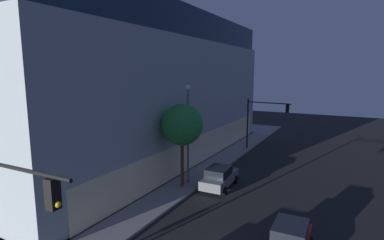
{
  "coord_description": "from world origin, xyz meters",
  "views": [
    {
      "loc": [
        -11.08,
        -4.23,
        9.17
      ],
      "look_at": [
        7.03,
        5.52,
        5.91
      ],
      "focal_mm": 28.1,
      "sensor_mm": 36.0,
      "label": 1
    }
  ],
  "objects_px": {
    "street_lamp_sidewalk": "(188,122)",
    "sidewalk_tree": "(182,125)",
    "modern_building": "(96,86)",
    "car_grey": "(220,177)",
    "traffic_light_far_corner": "(262,116)"
  },
  "relations": [
    {
      "from": "street_lamp_sidewalk",
      "to": "sidewalk_tree",
      "type": "height_order",
      "value": "street_lamp_sidewalk"
    },
    {
      "from": "modern_building",
      "to": "sidewalk_tree",
      "type": "height_order",
      "value": "modern_building"
    },
    {
      "from": "modern_building",
      "to": "car_grey",
      "type": "height_order",
      "value": "modern_building"
    },
    {
      "from": "street_lamp_sidewalk",
      "to": "modern_building",
      "type": "bearing_deg",
      "value": 70.58
    },
    {
      "from": "modern_building",
      "to": "street_lamp_sidewalk",
      "type": "distance_m",
      "value": 16.61
    },
    {
      "from": "street_lamp_sidewalk",
      "to": "car_grey",
      "type": "height_order",
      "value": "street_lamp_sidewalk"
    },
    {
      "from": "street_lamp_sidewalk",
      "to": "traffic_light_far_corner",
      "type": "bearing_deg",
      "value": -10.57
    },
    {
      "from": "modern_building",
      "to": "sidewalk_tree",
      "type": "bearing_deg",
      "value": -112.14
    },
    {
      "from": "modern_building",
      "to": "traffic_light_far_corner",
      "type": "relative_size",
      "value": 5.99
    },
    {
      "from": "sidewalk_tree",
      "to": "car_grey",
      "type": "distance_m",
      "value": 5.22
    },
    {
      "from": "traffic_light_far_corner",
      "to": "street_lamp_sidewalk",
      "type": "distance_m",
      "value": 13.5
    },
    {
      "from": "modern_building",
      "to": "car_grey",
      "type": "relative_size",
      "value": 7.93
    },
    {
      "from": "modern_building",
      "to": "traffic_light_far_corner",
      "type": "xyz_separation_m",
      "value": [
        7.77,
        -17.98,
        -3.28
      ]
    },
    {
      "from": "modern_building",
      "to": "street_lamp_sidewalk",
      "type": "bearing_deg",
      "value": -109.42
    },
    {
      "from": "modern_building",
      "to": "sidewalk_tree",
      "type": "relative_size",
      "value": 5.4
    }
  ]
}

